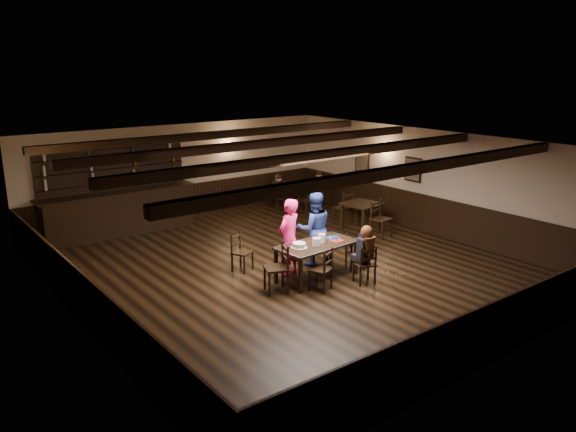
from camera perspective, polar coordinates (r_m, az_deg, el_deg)
ground at (r=12.27m, az=0.23°, el=-5.30°), size 10.00×10.00×0.00m
room_shell at (r=11.80m, az=0.17°, el=2.72°), size 9.02×10.02×2.71m
dining_table at (r=11.48m, az=2.96°, el=-3.17°), size 1.76×0.97×0.75m
chair_near_left at (r=10.94m, az=3.69°, el=-5.16°), size 0.51×0.50×0.85m
chair_near_right at (r=11.34m, az=7.95°, el=-4.65°), size 0.47×0.46×0.81m
chair_end_left at (r=10.88m, az=-0.80°, el=-4.87°), size 0.56×0.58×0.97m
chair_end_right at (r=12.14m, az=6.56°, el=-3.37°), size 0.45×0.46×0.77m
chair_far_pushed at (r=12.03m, az=-4.96°, el=-3.35°), size 0.50×0.49×0.82m
woman_pink at (r=11.60m, az=0.09°, el=-2.22°), size 0.69×0.55×1.65m
man_blue at (r=12.25m, az=2.66°, el=-1.31°), size 0.98×0.89×1.64m
seated_person at (r=11.28m, az=7.92°, el=-2.95°), size 0.32×0.48×0.78m
cake at (r=11.20m, az=1.13°, el=-3.01°), size 0.33×0.33×0.10m
plate_stack_a at (r=11.33m, az=2.92°, el=-2.63°), size 0.17×0.17×0.16m
plate_stack_b at (r=11.56m, az=3.46°, el=-2.23°), size 0.15×0.15×0.17m
tea_light at (r=11.58m, az=2.96°, el=-2.52°), size 0.05×0.05×0.06m
salt_shaker at (r=11.61m, az=4.32°, el=-2.37°), size 0.04×0.04×0.10m
pepper_shaker at (r=11.67m, az=4.92°, el=-2.33°), size 0.03×0.03×0.08m
drink_glass at (r=11.71m, az=3.44°, el=-2.12°), size 0.08×0.08×0.13m
menu_red at (r=11.70m, az=5.03°, el=-2.48°), size 0.26×0.19×0.00m
menu_blue at (r=11.91m, az=4.52°, el=-2.15°), size 0.36×0.30×0.00m
bar_counter at (r=15.14m, az=-16.85°, el=0.91°), size 4.06×0.70×2.20m
back_table_a at (r=14.90m, az=7.48°, el=0.94°), size 0.98×0.98×0.75m
back_table_b at (r=16.84m, az=0.52°, el=2.72°), size 0.84×0.84×0.75m
bg_patron_left at (r=16.41m, az=-0.96°, el=3.04°), size 0.29×0.40×0.74m
bg_patron_right at (r=17.23m, az=3.15°, el=3.49°), size 0.26×0.36×0.67m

